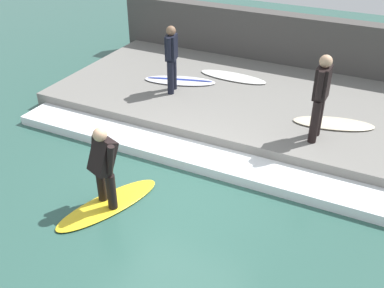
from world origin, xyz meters
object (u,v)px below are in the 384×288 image
at_px(surfer_waiting_near, 172,56).
at_px(surfboard_waiting_far, 333,123).
at_px(surfboard_spare, 233,77).
at_px(surfer_waiting_far, 321,93).
at_px(surfboard_riding, 108,204).
at_px(surfer_riding, 103,163).
at_px(surfboard_waiting_near, 180,81).

height_order(surfer_waiting_near, surfboard_waiting_far, surfer_waiting_near).
bearing_deg(surfboard_spare, surfboard_waiting_far, -116.17).
distance_m(surfer_waiting_near, surfer_waiting_far, 3.65).
distance_m(surfboard_riding, surfer_waiting_near, 4.17).
bearing_deg(surfer_riding, surfboard_waiting_near, 11.94).
xyz_separation_m(surfer_waiting_near, surfboard_spare, (1.40, -1.01, -0.86)).
bearing_deg(surfer_riding, surfboard_waiting_far, -37.27).
bearing_deg(surfer_riding, surfboard_spare, -1.74).
distance_m(surfboard_riding, surfboard_waiting_near, 4.58).
relative_size(surfer_waiting_near, surfboard_waiting_near, 0.84).
bearing_deg(surfboard_waiting_far, surfboard_riding, 142.73).
height_order(surfer_waiting_near, surfboard_waiting_near, surfer_waiting_near).
distance_m(surfer_riding, surfer_waiting_near, 4.00).
xyz_separation_m(surfer_riding, surfboard_spare, (5.29, -0.16, -0.46)).
relative_size(surfer_waiting_near, surfboard_waiting_far, 0.91).
bearing_deg(surfer_waiting_near, surfboard_waiting_near, 9.64).
bearing_deg(surfer_waiting_far, surfer_waiting_near, 78.66).
distance_m(surfboard_waiting_near, surfer_waiting_far, 4.00).
relative_size(surfboard_waiting_near, surfboard_spare, 1.05).
bearing_deg(surfboard_riding, surfboard_waiting_near, 11.94).
bearing_deg(surfboard_waiting_near, surfer_waiting_near, -170.36).
xyz_separation_m(surfboard_waiting_far, surfboard_spare, (1.38, 2.81, -0.00)).
relative_size(surfer_waiting_far, surfboard_waiting_far, 0.99).
xyz_separation_m(surfer_waiting_far, surfboard_waiting_far, (0.73, -0.24, -0.94)).
height_order(surfer_waiting_near, surfer_waiting_far, surfer_waiting_far).
bearing_deg(surfboard_spare, surfer_riding, 178.26).
bearing_deg(surfboard_waiting_near, surfboard_riding, -168.06).
distance_m(surfboard_waiting_near, surfboard_spare, 1.38).
distance_m(surfboard_riding, surfer_waiting_far, 4.39).
xyz_separation_m(surfer_waiting_far, surfboard_spare, (2.11, 2.57, -0.94)).
relative_size(surfer_waiting_near, surfboard_spare, 0.89).
distance_m(surfboard_waiting_far, surfboard_spare, 3.13).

